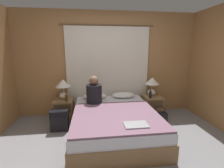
# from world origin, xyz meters

# --- Properties ---
(ground_plane) EXTENTS (16.00, 16.00, 0.00)m
(ground_plane) POSITION_xyz_m (0.00, 0.00, 0.00)
(ground_plane) COLOR gray
(wall_back) EXTENTS (4.47, 0.06, 2.50)m
(wall_back) POSITION_xyz_m (0.00, 1.79, 1.25)
(wall_back) COLOR #A37547
(wall_back) RESTS_ON ground_plane
(curtain_panel) EXTENTS (2.21, 0.02, 2.17)m
(curtain_panel) POSITION_xyz_m (0.00, 1.73, 1.08)
(curtain_panel) COLOR silver
(curtain_panel) RESTS_ON ground_plane
(bed) EXTENTS (1.55, 2.02, 0.47)m
(bed) POSITION_xyz_m (0.00, 0.67, 0.23)
(bed) COLOR olive
(bed) RESTS_ON ground_plane
(nightstand_left) EXTENTS (0.42, 0.45, 0.49)m
(nightstand_left) POSITION_xyz_m (-1.06, 1.42, 0.25)
(nightstand_left) COLOR #937047
(nightstand_left) RESTS_ON ground_plane
(nightstand_right) EXTENTS (0.42, 0.45, 0.49)m
(nightstand_right) POSITION_xyz_m (1.06, 1.42, 0.25)
(nightstand_right) COLOR #937047
(nightstand_right) RESTS_ON ground_plane
(lamp_left) EXTENTS (0.35, 0.35, 0.45)m
(lamp_left) POSITION_xyz_m (-1.06, 1.49, 0.79)
(lamp_left) COLOR silver
(lamp_left) RESTS_ON nightstand_left
(lamp_right) EXTENTS (0.35, 0.35, 0.45)m
(lamp_right) POSITION_xyz_m (1.06, 1.49, 0.79)
(lamp_right) COLOR silver
(lamp_right) RESTS_ON nightstand_right
(pillow_left) EXTENTS (0.54, 0.34, 0.12)m
(pillow_left) POSITION_xyz_m (-0.34, 1.46, 0.53)
(pillow_left) COLOR white
(pillow_left) RESTS_ON bed
(pillow_right) EXTENTS (0.54, 0.34, 0.12)m
(pillow_right) POSITION_xyz_m (0.34, 1.46, 0.53)
(pillow_right) COLOR white
(pillow_right) RESTS_ON bed
(blanket_on_bed) EXTENTS (1.49, 1.38, 0.03)m
(blanket_on_bed) POSITION_xyz_m (0.00, 0.38, 0.49)
(blanket_on_bed) COLOR slate
(blanket_on_bed) RESTS_ON bed
(person_left_in_bed) EXTENTS (0.32, 0.32, 0.60)m
(person_left_in_bed) POSITION_xyz_m (-0.36, 1.10, 0.72)
(person_left_in_bed) COLOR black
(person_left_in_bed) RESTS_ON bed
(beer_bottle_on_left_stand) EXTENTS (0.07, 0.07, 0.21)m
(beer_bottle_on_left_stand) POSITION_xyz_m (-0.97, 1.28, 0.57)
(beer_bottle_on_left_stand) COLOR #513819
(beer_bottle_on_left_stand) RESTS_ON nightstand_left
(beer_bottle_on_right_stand) EXTENTS (0.06, 0.06, 0.21)m
(beer_bottle_on_right_stand) POSITION_xyz_m (0.95, 1.28, 0.58)
(beer_bottle_on_right_stand) COLOR black
(beer_bottle_on_right_stand) RESTS_ON nightstand_right
(laptop_on_bed) EXTENTS (0.36, 0.24, 0.02)m
(laptop_on_bed) POSITION_xyz_m (0.23, -0.05, 0.51)
(laptop_on_bed) COLOR #9EA0A5
(laptop_on_bed) RESTS_ON blanket_on_bed
(backpack_on_floor) EXTENTS (0.34, 0.21, 0.43)m
(backpack_on_floor) POSITION_xyz_m (-1.07, 0.93, 0.24)
(backpack_on_floor) COLOR black
(backpack_on_floor) RESTS_ON ground_plane
(handbag_on_floor) EXTENTS (0.32, 0.14, 0.39)m
(handbag_on_floor) POSITION_xyz_m (1.08, 1.01, 0.13)
(handbag_on_floor) COLOR black
(handbag_on_floor) RESTS_ON ground_plane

